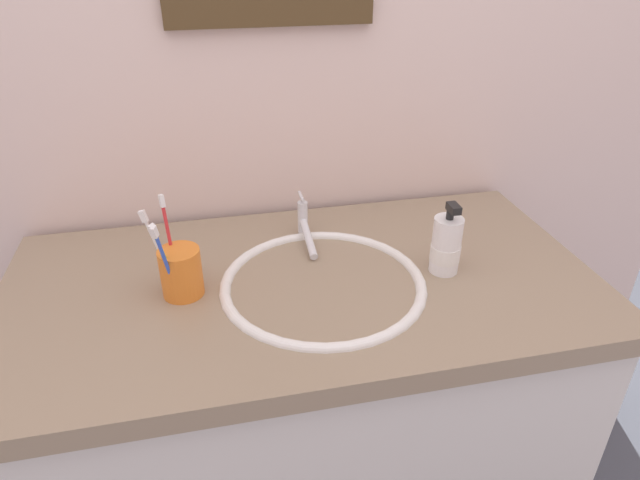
{
  "coord_description": "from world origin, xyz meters",
  "views": [
    {
      "loc": [
        -0.17,
        -0.96,
        1.56
      ],
      "look_at": [
        0.04,
        0.0,
        1.0
      ],
      "focal_mm": 30.88,
      "sensor_mm": 36.0,
      "label": 1
    }
  ],
  "objects_px": {
    "toothbrush_cup": "(181,272)",
    "toothbrush_blue": "(165,259)",
    "toothbrush_red": "(169,237)",
    "faucet": "(305,226)",
    "toothbrush_green": "(164,257)",
    "soap_dispenser": "(446,246)",
    "toothbrush_white": "(157,245)"
  },
  "relations": [
    {
      "from": "toothbrush_cup",
      "to": "toothbrush_blue",
      "type": "bearing_deg",
      "value": -118.1
    },
    {
      "from": "faucet",
      "to": "toothbrush_white",
      "type": "bearing_deg",
      "value": -157.0
    },
    {
      "from": "faucet",
      "to": "toothbrush_green",
      "type": "relative_size",
      "value": 0.99
    },
    {
      "from": "toothbrush_white",
      "to": "toothbrush_blue",
      "type": "distance_m",
      "value": 0.07
    },
    {
      "from": "toothbrush_cup",
      "to": "toothbrush_red",
      "type": "relative_size",
      "value": 0.51
    },
    {
      "from": "faucet",
      "to": "soap_dispenser",
      "type": "distance_m",
      "value": 0.33
    },
    {
      "from": "toothbrush_blue",
      "to": "soap_dispenser",
      "type": "distance_m",
      "value": 0.58
    },
    {
      "from": "soap_dispenser",
      "to": "toothbrush_cup",
      "type": "bearing_deg",
      "value": 176.59
    },
    {
      "from": "toothbrush_white",
      "to": "soap_dispenser",
      "type": "relative_size",
      "value": 1.06
    },
    {
      "from": "toothbrush_white",
      "to": "toothbrush_blue",
      "type": "xyz_separation_m",
      "value": [
        0.02,
        -0.07,
        0.01
      ]
    },
    {
      "from": "toothbrush_blue",
      "to": "toothbrush_red",
      "type": "bearing_deg",
      "value": 83.8
    },
    {
      "from": "toothbrush_green",
      "to": "soap_dispenser",
      "type": "distance_m",
      "value": 0.58
    },
    {
      "from": "toothbrush_red",
      "to": "toothbrush_white",
      "type": "bearing_deg",
      "value": -176.12
    },
    {
      "from": "toothbrush_green",
      "to": "soap_dispenser",
      "type": "xyz_separation_m",
      "value": [
        0.58,
        -0.01,
        -0.04
      ]
    },
    {
      "from": "faucet",
      "to": "soap_dispenser",
      "type": "height_order",
      "value": "soap_dispenser"
    },
    {
      "from": "toothbrush_cup",
      "to": "toothbrush_green",
      "type": "bearing_deg",
      "value": -135.18
    },
    {
      "from": "faucet",
      "to": "toothbrush_blue",
      "type": "bearing_deg",
      "value": -145.94
    },
    {
      "from": "faucet",
      "to": "soap_dispenser",
      "type": "xyz_separation_m",
      "value": [
        0.27,
        -0.2,
        0.03
      ]
    },
    {
      "from": "toothbrush_cup",
      "to": "toothbrush_white",
      "type": "distance_m",
      "value": 0.07
    },
    {
      "from": "toothbrush_green",
      "to": "toothbrush_blue",
      "type": "distance_m",
      "value": 0.02
    },
    {
      "from": "toothbrush_red",
      "to": "toothbrush_blue",
      "type": "xyz_separation_m",
      "value": [
        -0.01,
        -0.07,
        -0.01
      ]
    },
    {
      "from": "toothbrush_white",
      "to": "toothbrush_red",
      "type": "distance_m",
      "value": 0.03
    },
    {
      "from": "soap_dispenser",
      "to": "faucet",
      "type": "bearing_deg",
      "value": 143.53
    },
    {
      "from": "toothbrush_cup",
      "to": "faucet",
      "type": "bearing_deg",
      "value": 30.06
    },
    {
      "from": "toothbrush_green",
      "to": "toothbrush_white",
      "type": "height_order",
      "value": "toothbrush_green"
    },
    {
      "from": "faucet",
      "to": "toothbrush_blue",
      "type": "distance_m",
      "value": 0.38
    },
    {
      "from": "faucet",
      "to": "toothbrush_cup",
      "type": "height_order",
      "value": "toothbrush_cup"
    },
    {
      "from": "toothbrush_white",
      "to": "soap_dispenser",
      "type": "xyz_separation_m",
      "value": [
        0.59,
        -0.06,
        -0.04
      ]
    },
    {
      "from": "toothbrush_red",
      "to": "soap_dispenser",
      "type": "xyz_separation_m",
      "value": [
        0.57,
        -0.06,
        -0.06
      ]
    },
    {
      "from": "toothbrush_blue",
      "to": "soap_dispenser",
      "type": "bearing_deg",
      "value": 1.04
    },
    {
      "from": "toothbrush_green",
      "to": "toothbrush_blue",
      "type": "relative_size",
      "value": 0.94
    },
    {
      "from": "toothbrush_red",
      "to": "faucet",
      "type": "bearing_deg",
      "value": 24.47
    }
  ]
}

